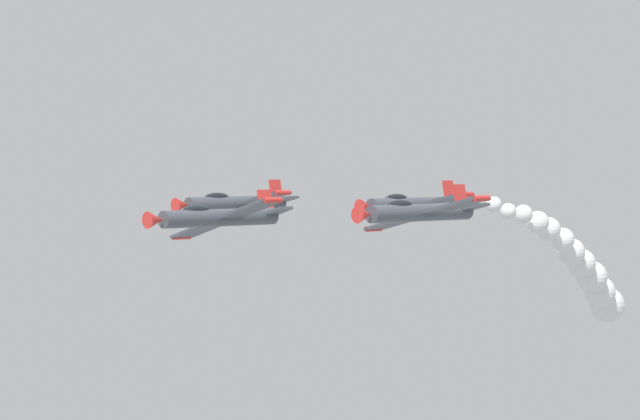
% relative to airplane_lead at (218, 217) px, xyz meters
% --- Properties ---
extents(airplane_lead, '(9.28, 10.35, 3.31)m').
position_rel_airplane_lead_xyz_m(airplane_lead, '(0.00, 0.00, 0.00)').
color(airplane_lead, '#474C56').
extents(airplane_left_inner, '(9.38, 10.35, 3.11)m').
position_rel_airplane_lead_xyz_m(airplane_left_inner, '(-9.09, -8.72, 0.34)').
color(airplane_left_inner, '#474C56').
extents(airplane_right_inner, '(9.42, 10.35, 3.02)m').
position_rel_airplane_lead_xyz_m(airplane_right_inner, '(10.39, -10.32, 0.49)').
color(airplane_right_inner, '#474C56').
extents(airplane_left_outer, '(9.44, 10.35, 2.98)m').
position_rel_airplane_lead_xyz_m(airplane_left_outer, '(0.39, -18.69, 0.43)').
color(airplane_left_outer, '#474C56').
extents(smoke_trail_left_outer, '(6.37, 25.75, 11.87)m').
position_rel_airplane_lead_xyz_m(smoke_trail_left_outer, '(3.10, -43.75, -5.92)').
color(smoke_trail_left_outer, white).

